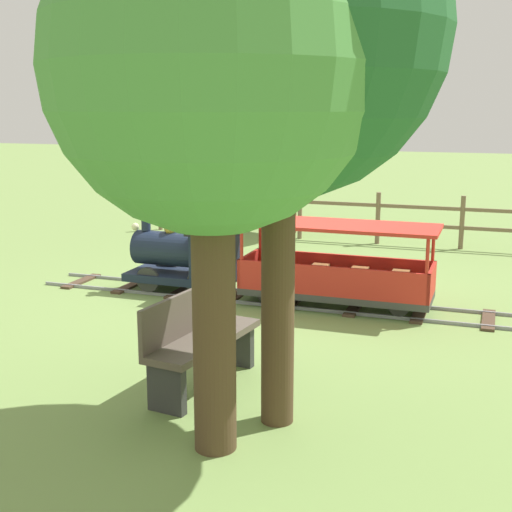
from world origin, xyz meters
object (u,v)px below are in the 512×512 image
Objects in this scene: locomotive at (189,256)px; passenger_car at (336,273)px; conductor_person at (234,209)px; oak_tree_far at (289,107)px; oak_tree_near at (211,70)px; park_bench at (199,339)px; oak_tree_distant at (280,32)px.

locomotive is 0.61× the size of passenger_car.
oak_tree_far is at bearing 4.76° from conductor_person.
passenger_car is at bearing -0.11° from oak_tree_near.
locomotive is 0.39× the size of oak_tree_near.
conductor_person is (1.05, -0.22, 0.47)m from locomotive.
conductor_person is at bearing 16.78° from park_bench.
oak_tree_distant reaches higher than passenger_car.
conductor_person is 0.44× the size of oak_tree_near.
oak_tree_far is at bearing 13.47° from oak_tree_near.
oak_tree_far is (7.35, 1.44, 1.92)m from park_bench.
conductor_person is 3.99m from park_bench.
passenger_car is 3.99m from oak_tree_distant.
park_bench is 2.43m from oak_tree_near.
conductor_person is 0.48× the size of oak_tree_far.
conductor_person is 5.31m from oak_tree_near.
oak_tree_distant reaches higher than park_bench.
conductor_person reaches higher than locomotive.
oak_tree_distant is (-4.22, -1.98, 1.89)m from conductor_person.
oak_tree_near is at bearing -166.53° from oak_tree_far.
oak_tree_near is (-4.77, -1.70, 1.62)m from conductor_person.
conductor_person reaches higher than park_bench.
passenger_car is 0.70× the size of oak_tree_far.
locomotive is 0.43× the size of oak_tree_far.
oak_tree_near is at bearing 153.05° from oak_tree_distant.
conductor_person is 3.83m from oak_tree_far.
oak_tree_far reaches higher than conductor_person.
locomotive is 4.52m from oak_tree_distant.
conductor_person is at bearing 58.26° from passenger_car.
locomotive is at bearing 90.00° from passenger_car.
conductor_person is at bearing 25.10° from oak_tree_distant.
oak_tree_near is at bearing -152.67° from locomotive.
park_bench is 7.73m from oak_tree_far.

